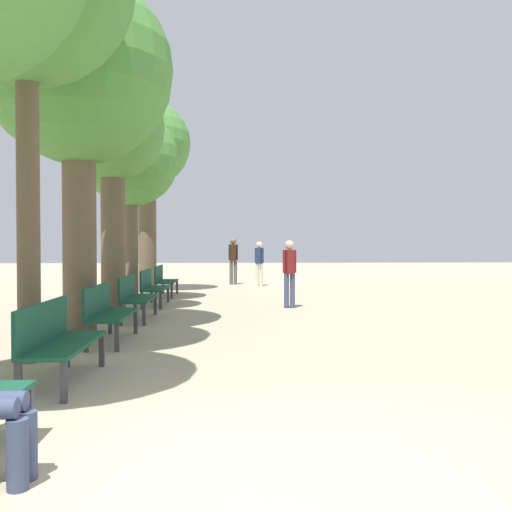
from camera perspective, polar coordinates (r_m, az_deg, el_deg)
name	(u,v)px	position (r m, az deg, el deg)	size (l,w,h in m)	color
ground_plane	(222,490)	(3.72, -3.43, -22.33)	(80.00, 80.00, 0.00)	tan
bench_row_1	(56,337)	(6.48, -19.37, -7.64)	(0.51, 1.67, 0.86)	#144733
bench_row_2	(106,310)	(8.89, -14.73, -5.20)	(0.51, 1.67, 0.86)	#144733
bench_row_3	(134,295)	(11.34, -12.09, -3.79)	(0.51, 1.67, 0.86)	#144733
bench_row_4	(152,285)	(13.81, -10.40, -2.88)	(0.51, 1.67, 0.86)	#144733
bench_row_5	(164,279)	(16.30, -9.23, -2.25)	(0.51, 1.67, 0.86)	#144733
tree_row_2	(78,75)	(10.40, -17.34, 16.93)	(3.15, 3.15, 5.97)	brown
tree_row_3	(113,136)	(12.94, -14.15, 11.58)	(2.24, 2.24, 5.11)	brown
tree_row_4	(131,161)	(15.18, -12.38, 9.29)	(2.44, 2.44, 4.88)	brown
tree_row_5	(147,148)	(18.12, -10.83, 10.53)	(2.66, 2.66, 5.89)	brown
pedestrian_near	(259,261)	(19.82, 0.33, -0.46)	(0.31, 0.27, 1.55)	beige
pedestrian_mid	(233,258)	(20.62, -2.29, -0.18)	(0.34, 0.24, 1.69)	#4C4C4C
pedestrian_far	(289,269)	(13.12, 3.37, -1.33)	(0.32, 0.25, 1.56)	#384260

